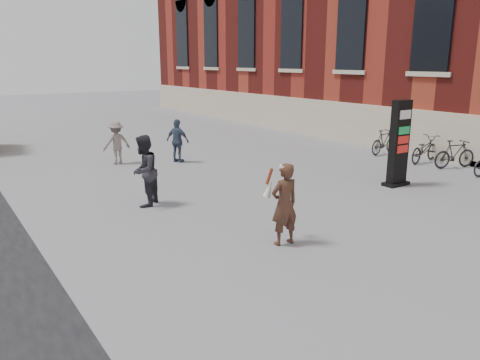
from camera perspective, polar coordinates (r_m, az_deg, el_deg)
ground at (r=10.23m, az=8.44°, el=-6.65°), size 100.00×100.00×0.00m
info_pylon at (r=14.58m, az=18.82°, el=4.22°), size 0.82×0.43×2.54m
woman at (r=9.42m, az=5.39°, el=-2.82°), size 0.66×0.60×1.69m
pedestrian_a at (r=12.13m, az=-11.64°, el=1.09°), size 1.12×1.12×1.84m
pedestrian_b at (r=17.53m, az=-14.81°, el=4.44°), size 1.01×0.59×1.54m
pedestrian_c at (r=17.30m, az=-7.60°, el=4.75°), size 0.79×1.00×1.59m
bike_5 at (r=17.89m, az=24.72°, el=2.90°), size 1.71×0.94×0.99m
bike_6 at (r=18.54m, az=21.54°, el=3.53°), size 1.92×0.93×0.97m
bike_7 at (r=19.61m, az=17.16°, el=4.47°), size 1.69×0.64×0.99m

